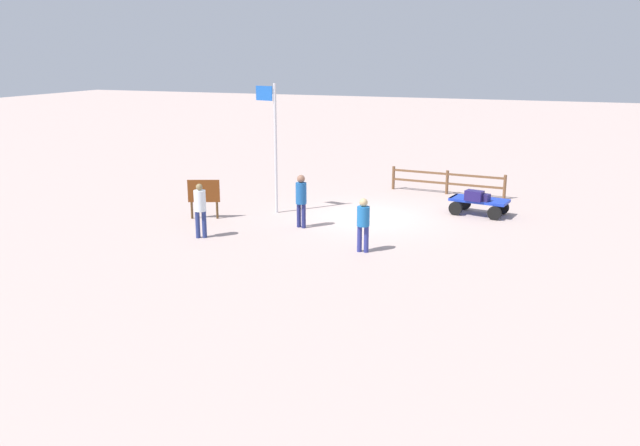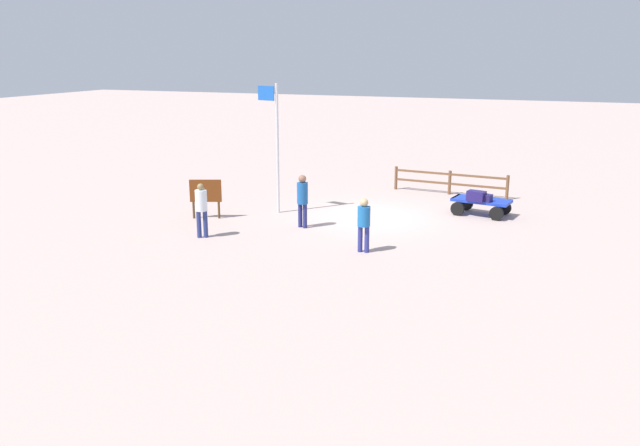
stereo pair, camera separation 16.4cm
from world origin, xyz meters
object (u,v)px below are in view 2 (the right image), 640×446
(suitcase_grey, at_px, (485,198))
(signboard, at_px, (206,193))
(worker_trailing, at_px, (302,197))
(flagpole, at_px, (275,139))
(worker_lead, at_px, (364,221))
(suitcase_maroon, at_px, (476,196))
(luggage_cart, at_px, (481,203))
(worker_supervisor, at_px, (201,206))

(suitcase_grey, height_order, signboard, signboard)
(worker_trailing, relative_size, flagpole, 0.39)
(worker_lead, bearing_deg, suitcase_maroon, -114.21)
(worker_trailing, bearing_deg, suitcase_maroon, -145.80)
(suitcase_maroon, xyz_separation_m, worker_trailing, (5.10, 3.46, 0.28))
(suitcase_grey, bearing_deg, luggage_cart, -62.43)
(luggage_cart, bearing_deg, suitcase_maroon, 73.25)
(suitcase_grey, xyz_separation_m, worker_trailing, (5.38, 3.53, 0.33))
(worker_lead, xyz_separation_m, signboard, (6.28, -1.80, -0.05))
(suitcase_grey, distance_m, flagpole, 7.58)
(luggage_cart, relative_size, suitcase_grey, 3.95)
(signboard, bearing_deg, luggage_cart, -155.94)
(suitcase_maroon, bearing_deg, worker_lead, 65.79)
(suitcase_maroon, distance_m, worker_trailing, 6.17)
(luggage_cart, xyz_separation_m, flagpole, (6.90, 2.26, 2.22))
(luggage_cart, xyz_separation_m, signboard, (8.80, 3.93, 0.46))
(worker_supervisor, height_order, signboard, worker_supervisor)
(luggage_cart, relative_size, suitcase_maroon, 3.13)
(worker_supervisor, xyz_separation_m, signboard, (1.14, -2.15, -0.13))
(suitcase_grey, distance_m, worker_supervisor, 9.73)
(worker_supervisor, bearing_deg, suitcase_grey, -143.66)
(suitcase_grey, height_order, suitcase_maroon, suitcase_maroon)
(worker_lead, height_order, flagpole, flagpole)
(worker_trailing, xyz_separation_m, flagpole, (1.68, -1.59, 1.61))
(worker_lead, bearing_deg, luggage_cart, -113.73)
(worker_trailing, relative_size, worker_supervisor, 1.03)
(worker_lead, bearing_deg, worker_supervisor, 3.88)
(suitcase_maroon, height_order, flagpole, flagpole)
(signboard, bearing_deg, suitcase_maroon, -157.80)
(flagpole, bearing_deg, suitcase_grey, -164.68)
(suitcase_grey, relative_size, worker_supervisor, 0.31)
(worker_trailing, height_order, worker_supervisor, worker_trailing)
(flagpole, relative_size, signboard, 3.35)
(worker_lead, distance_m, worker_trailing, 3.29)
(luggage_cart, xyz_separation_m, worker_supervisor, (7.66, 6.08, 0.59))
(worker_supervisor, relative_size, signboard, 1.26)
(flagpole, distance_m, signboard, 3.09)
(worker_lead, bearing_deg, signboard, -16.02)
(worker_trailing, distance_m, signboard, 3.59)
(worker_trailing, height_order, signboard, worker_trailing)
(luggage_cart, bearing_deg, signboard, 24.06)
(suitcase_grey, relative_size, worker_lead, 0.34)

